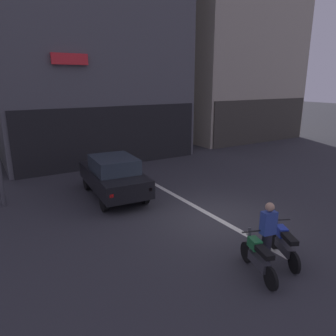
% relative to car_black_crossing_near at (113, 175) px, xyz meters
% --- Properties ---
extents(ground_plane, '(120.00, 120.00, 0.00)m').
position_rel_car_black_crossing_near_xyz_m(ground_plane, '(2.13, -3.81, -0.89)').
color(ground_plane, '#333338').
extents(lane_centre_line, '(0.20, 18.00, 0.01)m').
position_rel_car_black_crossing_near_xyz_m(lane_centre_line, '(2.13, 2.19, -0.88)').
color(lane_centre_line, silver).
rests_on(lane_centre_line, ground).
extents(building_mid_block, '(10.50, 10.19, 15.73)m').
position_rel_car_black_crossing_near_xyz_m(building_mid_block, '(1.88, 9.49, 6.97)').
color(building_mid_block, '#56565B').
rests_on(building_mid_block, ground).
extents(building_far_right, '(9.53, 8.83, 19.25)m').
position_rel_car_black_crossing_near_xyz_m(building_far_right, '(13.82, 9.49, 8.72)').
color(building_far_right, '#B2A893').
rests_on(building_far_right, ground).
extents(car_black_crossing_near, '(2.07, 4.22, 1.64)m').
position_rel_car_black_crossing_near_xyz_m(car_black_crossing_near, '(0.00, 0.00, 0.00)').
color(car_black_crossing_near, black).
rests_on(car_black_crossing_near, ground).
extents(motorcycle_green_row_leftmost, '(0.67, 1.61, 0.98)m').
position_rel_car_black_crossing_near_xyz_m(motorcycle_green_row_leftmost, '(0.90, -6.72, -0.43)').
color(motorcycle_green_row_leftmost, black).
rests_on(motorcycle_green_row_leftmost, ground).
extents(motorcycle_blue_row_left_mid, '(0.80, 1.54, 0.98)m').
position_rel_car_black_crossing_near_xyz_m(motorcycle_blue_row_left_mid, '(1.95, -6.61, -0.43)').
color(motorcycle_blue_row_left_mid, black).
rests_on(motorcycle_blue_row_left_mid, ground).
extents(person_by_motorcycles, '(0.39, 0.28, 1.67)m').
position_rel_car_black_crossing_near_xyz_m(person_by_motorcycles, '(1.36, -6.55, -0.03)').
color(person_by_motorcycles, '#23232D').
rests_on(person_by_motorcycles, ground).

